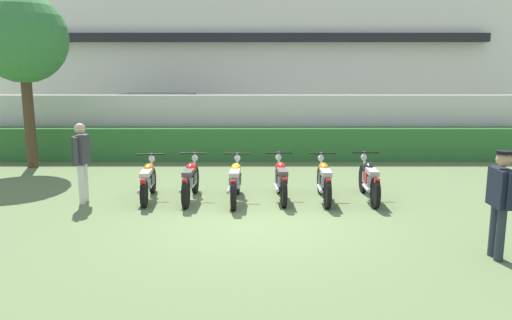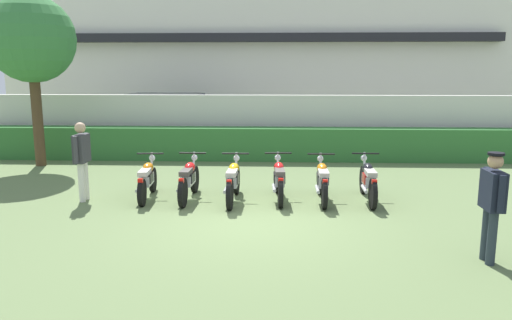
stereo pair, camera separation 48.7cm
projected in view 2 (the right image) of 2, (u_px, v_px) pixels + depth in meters
The scene contains 14 objects.
ground at pixel (252, 221), 9.21m from camera, with size 60.00×60.00×0.00m, color #607547.
building at pixel (268, 46), 24.12m from camera, with size 23.35×6.50×7.79m.
compound_wall at pixel (263, 126), 15.96m from camera, with size 22.18×0.30×1.99m, color silver.
hedge_row at pixel (262, 144), 15.36m from camera, with size 17.75×0.70×1.02m, color #337033.
parked_car at pixel (170, 118), 19.00m from camera, with size 4.61×2.31×1.89m.
tree_near_inspector at pixel (31, 40), 13.92m from camera, with size 2.46×2.46×4.87m.
motorcycle_in_row_0 at pixel (147, 179), 10.76m from camera, with size 0.60×1.80×0.94m.
motorcycle_in_row_1 at pixel (189, 179), 10.68m from camera, with size 0.60×1.89×0.96m.
motorcycle_in_row_2 at pixel (233, 180), 10.53m from camera, with size 0.60×1.95×0.98m.
motorcycle_in_row_3 at pixel (279, 179), 10.66m from camera, with size 0.60×1.86×0.97m.
motorcycle_in_row_4 at pixel (322, 181), 10.54m from camera, with size 0.60×1.86×0.97m.
motorcycle_in_row_5 at pixel (368, 180), 10.56m from camera, with size 0.60×1.95×0.97m.
inspector_person at pixel (82, 155), 10.50m from camera, with size 0.23×0.68×1.70m.
officer_0 at pixel (492, 199), 7.10m from camera, with size 0.23×0.66×1.63m.
Camera 2 is at (0.45, -8.84, 2.79)m, focal length 34.64 mm.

